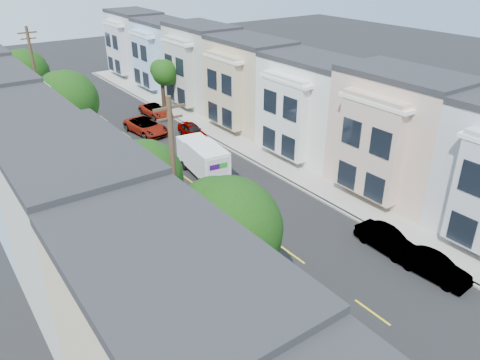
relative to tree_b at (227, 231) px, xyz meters
The scene contains 24 objects.
ground 8.66m from the tree_b, 22.46° to the left, with size 160.00×160.00×0.00m, color black.
road_slab 19.44m from the tree_b, 70.30° to the left, with size 12.00×70.00×0.02m, color black.
curb_left 18.38m from the tree_b, 89.18° to the left, with size 0.30×70.00×0.15m, color gray.
curb_right 22.14m from the tree_b, 54.95° to the left, with size 0.30×70.00×0.15m, color gray.
sidewalk_left 18.40m from the tree_b, 93.41° to the left, with size 2.60×70.00×0.15m, color gray.
sidewalk_right 22.89m from the tree_b, 52.21° to the left, with size 2.60×70.00×0.15m, color gray.
centerline 19.45m from the tree_b, 70.30° to the left, with size 0.12×70.00×0.01m, color gold.
townhouse_row_left 19.02m from the tree_b, 105.40° to the left, with size 5.00×70.00×8.50m, color silver.
townhouse_row_right 25.36m from the tree_b, 45.25° to the left, with size 5.00×70.00×8.50m, color silver.
tree_b is the anchor object (origin of this frame).
tree_c 8.38m from the tree_b, 90.00° to the left, with size 4.32×4.32×6.71m.
tree_d 21.83m from the tree_b, 90.00° to the left, with size 4.70×4.70×8.00m.
tree_e 35.56m from the tree_b, 90.00° to the left, with size 4.70×4.70×7.45m.
tree_far_r 34.19m from the tree_b, 67.28° to the left, with size 2.82×2.82×5.51m.
utility_pole_near 4.61m from the tree_b, 89.97° to the left, with size 1.60×0.26×10.00m.
utility_pole_far 30.61m from the tree_b, 90.00° to the left, with size 1.60×0.26×10.00m.
fedex_truck 17.07m from the tree_b, 62.44° to the left, with size 2.16×5.60×2.69m.
lead_sedan 27.54m from the tree_b, 72.68° to the left, with size 2.38×5.16×1.43m, color black.
parked_left_c 5.61m from the tree_b, 64.54° to the left, with size 1.63×4.63×1.54m, color silver.
parked_left_d 14.06m from the tree_b, 83.95° to the left, with size 1.62×4.58×1.53m, color #570C17.
parked_right_a 12.62m from the tree_b, 16.99° to the right, with size 1.35×3.81×1.27m, color #2F3237.
parked_right_b 12.14m from the tree_b, ahead, with size 1.39×3.93×1.31m, color white.
parked_right_c 25.57m from the tree_b, 63.54° to the left, with size 1.55×4.04×1.31m, color black.
parked_right_d 32.46m from the tree_b, 69.58° to the left, with size 2.08×4.51×1.25m, color #091E3B.
Camera 1 is at (-15.64, -16.63, 16.14)m, focal length 35.00 mm.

